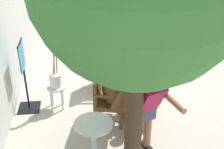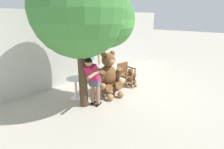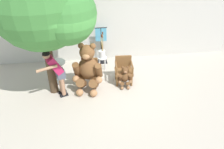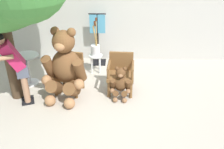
{
  "view_description": "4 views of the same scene",
  "coord_description": "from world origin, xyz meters",
  "px_view_note": "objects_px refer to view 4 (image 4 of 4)",
  "views": [
    {
      "loc": [
        -5.07,
        0.98,
        3.45
      ],
      "look_at": [
        -0.39,
        0.52,
        0.85
      ],
      "focal_mm": 50.0,
      "sensor_mm": 36.0,
      "label": 1
    },
    {
      "loc": [
        -4.4,
        -3.64,
        2.56
      ],
      "look_at": [
        -0.26,
        0.54,
        0.62
      ],
      "focal_mm": 28.0,
      "sensor_mm": 36.0,
      "label": 2
    },
    {
      "loc": [
        -0.56,
        -5.31,
        4.03
      ],
      "look_at": [
        0.11,
        0.01,
        0.67
      ],
      "focal_mm": 35.0,
      "sensor_mm": 36.0,
      "label": 3
    },
    {
      "loc": [
        0.48,
        -4.15,
        2.96
      ],
      "look_at": [
        0.38,
        0.21,
        0.62
      ],
      "focal_mm": 40.0,
      "sensor_mm": 36.0,
      "label": 4
    }
  ],
  "objects_px": {
    "teddy_bear_large": "(65,65)",
    "clothing_display_stand": "(98,38)",
    "wooden_chair_left": "(70,72)",
    "brush_bucket": "(95,48)",
    "teddy_bear_small": "(120,83)",
    "white_stool": "(96,59)",
    "person_visitor": "(15,63)",
    "round_side_table": "(28,66)",
    "wooden_chair_right": "(121,72)"
  },
  "relations": [
    {
      "from": "teddy_bear_small",
      "to": "brush_bucket",
      "type": "bearing_deg",
      "value": 117.2
    },
    {
      "from": "teddy_bear_small",
      "to": "clothing_display_stand",
      "type": "relative_size",
      "value": 0.52
    },
    {
      "from": "clothing_display_stand",
      "to": "teddy_bear_large",
      "type": "bearing_deg",
      "value": -107.64
    },
    {
      "from": "teddy_bear_large",
      "to": "white_stool",
      "type": "xyz_separation_m",
      "value": [
        0.52,
        1.17,
        -0.39
      ]
    },
    {
      "from": "wooden_chair_left",
      "to": "brush_bucket",
      "type": "relative_size",
      "value": 0.91
    },
    {
      "from": "white_stool",
      "to": "wooden_chair_left",
      "type": "bearing_deg",
      "value": -118.46
    },
    {
      "from": "person_visitor",
      "to": "brush_bucket",
      "type": "xyz_separation_m",
      "value": [
        1.42,
        1.43,
        -0.27
      ]
    },
    {
      "from": "wooden_chair_right",
      "to": "teddy_bear_large",
      "type": "relative_size",
      "value": 0.57
    },
    {
      "from": "teddy_bear_large",
      "to": "clothing_display_stand",
      "type": "xyz_separation_m",
      "value": [
        0.54,
        1.71,
        -0.02
      ]
    },
    {
      "from": "wooden_chair_left",
      "to": "teddy_bear_large",
      "type": "height_order",
      "value": "teddy_bear_large"
    },
    {
      "from": "wooden_chair_left",
      "to": "brush_bucket",
      "type": "height_order",
      "value": "brush_bucket"
    },
    {
      "from": "round_side_table",
      "to": "teddy_bear_large",
      "type": "bearing_deg",
      "value": -28.76
    },
    {
      "from": "wooden_chair_left",
      "to": "wooden_chair_right",
      "type": "height_order",
      "value": "same"
    },
    {
      "from": "brush_bucket",
      "to": "white_stool",
      "type": "bearing_deg",
      "value": 140.76
    },
    {
      "from": "wooden_chair_right",
      "to": "white_stool",
      "type": "relative_size",
      "value": 1.87
    },
    {
      "from": "teddy_bear_large",
      "to": "white_stool",
      "type": "bearing_deg",
      "value": 65.89
    },
    {
      "from": "teddy_bear_large",
      "to": "white_stool",
      "type": "height_order",
      "value": "teddy_bear_large"
    },
    {
      "from": "teddy_bear_large",
      "to": "round_side_table",
      "type": "distance_m",
      "value": 1.15
    },
    {
      "from": "wooden_chair_left",
      "to": "wooden_chair_right",
      "type": "xyz_separation_m",
      "value": [
        1.11,
        0.0,
        0.0
      ]
    },
    {
      "from": "person_visitor",
      "to": "round_side_table",
      "type": "xyz_separation_m",
      "value": [
        -0.08,
        0.8,
        -0.46
      ]
    },
    {
      "from": "teddy_bear_large",
      "to": "teddy_bear_small",
      "type": "relative_size",
      "value": 2.12
    },
    {
      "from": "person_visitor",
      "to": "teddy_bear_small",
      "type": "bearing_deg",
      "value": 6.83
    },
    {
      "from": "teddy_bear_small",
      "to": "round_side_table",
      "type": "height_order",
      "value": "round_side_table"
    },
    {
      "from": "wooden_chair_right",
      "to": "clothing_display_stand",
      "type": "xyz_separation_m",
      "value": [
        -0.6,
        1.45,
        0.26
      ]
    },
    {
      "from": "wooden_chair_left",
      "to": "person_visitor",
      "type": "distance_m",
      "value": 1.16
    },
    {
      "from": "brush_bucket",
      "to": "clothing_display_stand",
      "type": "height_order",
      "value": "brush_bucket"
    },
    {
      "from": "teddy_bear_large",
      "to": "person_visitor",
      "type": "xyz_separation_m",
      "value": [
        -0.9,
        -0.26,
        0.17
      ]
    },
    {
      "from": "teddy_bear_small",
      "to": "brush_bucket",
      "type": "xyz_separation_m",
      "value": [
        -0.61,
        1.18,
        0.29
      ]
    },
    {
      "from": "person_visitor",
      "to": "clothing_display_stand",
      "type": "relative_size",
      "value": 1.12
    },
    {
      "from": "white_stool",
      "to": "round_side_table",
      "type": "relative_size",
      "value": 0.64
    },
    {
      "from": "person_visitor",
      "to": "white_stool",
      "type": "height_order",
      "value": "person_visitor"
    },
    {
      "from": "wooden_chair_right",
      "to": "round_side_table",
      "type": "height_order",
      "value": "wooden_chair_right"
    },
    {
      "from": "person_visitor",
      "to": "round_side_table",
      "type": "height_order",
      "value": "person_visitor"
    },
    {
      "from": "teddy_bear_large",
      "to": "round_side_table",
      "type": "height_order",
      "value": "teddy_bear_large"
    },
    {
      "from": "wooden_chair_left",
      "to": "teddy_bear_large",
      "type": "bearing_deg",
      "value": -96.71
    },
    {
      "from": "clothing_display_stand",
      "to": "round_side_table",
      "type": "bearing_deg",
      "value": -142.34
    },
    {
      "from": "teddy_bear_small",
      "to": "white_stool",
      "type": "bearing_deg",
      "value": 117.26
    },
    {
      "from": "wooden_chair_right",
      "to": "white_stool",
      "type": "xyz_separation_m",
      "value": [
        -0.62,
        0.91,
        -0.11
      ]
    },
    {
      "from": "person_visitor",
      "to": "white_stool",
      "type": "xyz_separation_m",
      "value": [
        1.42,
        1.43,
        -0.55
      ]
    },
    {
      "from": "wooden_chair_right",
      "to": "white_stool",
      "type": "height_order",
      "value": "wooden_chair_right"
    },
    {
      "from": "wooden_chair_left",
      "to": "teddy_bear_large",
      "type": "distance_m",
      "value": 0.38
    },
    {
      "from": "wooden_chair_left",
      "to": "brush_bucket",
      "type": "xyz_separation_m",
      "value": [
        0.49,
        0.91,
        0.18
      ]
    },
    {
      "from": "wooden_chair_right",
      "to": "clothing_display_stand",
      "type": "distance_m",
      "value": 1.59
    },
    {
      "from": "wooden_chair_left",
      "to": "white_stool",
      "type": "xyz_separation_m",
      "value": [
        0.49,
        0.91,
        -0.11
      ]
    },
    {
      "from": "teddy_bear_large",
      "to": "teddy_bear_small",
      "type": "height_order",
      "value": "teddy_bear_large"
    },
    {
      "from": "wooden_chair_right",
      "to": "round_side_table",
      "type": "xyz_separation_m",
      "value": [
        -2.12,
        0.27,
        -0.01
      ]
    },
    {
      "from": "clothing_display_stand",
      "to": "person_visitor",
      "type": "bearing_deg",
      "value": -126.17
    },
    {
      "from": "wooden_chair_right",
      "to": "round_side_table",
      "type": "relative_size",
      "value": 1.19
    },
    {
      "from": "teddy_bear_small",
      "to": "white_stool",
      "type": "xyz_separation_m",
      "value": [
        -0.61,
        1.19,
        0.01
      ]
    },
    {
      "from": "person_visitor",
      "to": "brush_bucket",
      "type": "relative_size",
      "value": 1.62
    }
  ]
}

